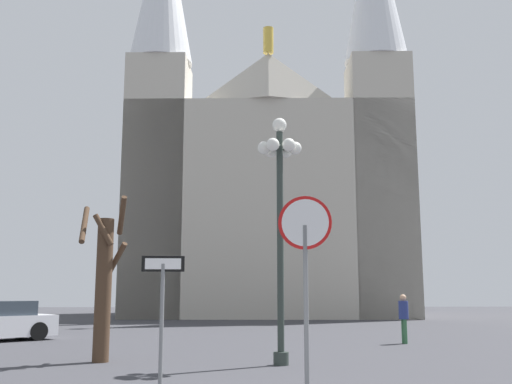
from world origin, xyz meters
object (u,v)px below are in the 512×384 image
street_lamp (280,195)px  pedestrian_walking (404,314)px  cathedral (268,191)px  stop_sign (305,252)px  one_way_arrow_sign (162,303)px  bare_tree (104,281)px

street_lamp → pedestrian_walking: 7.80m
cathedral → stop_sign: (-1.64, -32.55, -6.60)m
one_way_arrow_sign → bare_tree: 5.19m
cathedral → bare_tree: (-6.00, -27.32, -7.00)m
street_lamp → one_way_arrow_sign: bearing=-120.7°
cathedral → street_lamp: (-1.66, -28.11, -4.92)m
cathedral → street_lamp: cathedral is taller
bare_tree → stop_sign: bearing=-50.2°
street_lamp → bare_tree: 4.88m
cathedral → pedestrian_walking: (2.93, -22.60, -7.98)m
street_lamp → bare_tree: street_lamp is taller
cathedral → stop_sign: size_ratio=9.26×
bare_tree → one_way_arrow_sign: bearing=-67.5°
cathedral → stop_sign: cathedral is taller
one_way_arrow_sign → pedestrian_walking: one_way_arrow_sign is taller
stop_sign → one_way_arrow_sign: 2.57m
street_lamp → pedestrian_walking: bearing=50.2°
bare_tree → street_lamp: bearing=-10.4°
cathedral → street_lamp: 28.59m
stop_sign → one_way_arrow_sign: stop_sign is taller
one_way_arrow_sign → street_lamp: size_ratio=0.38×
cathedral → bare_tree: size_ratio=7.43×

